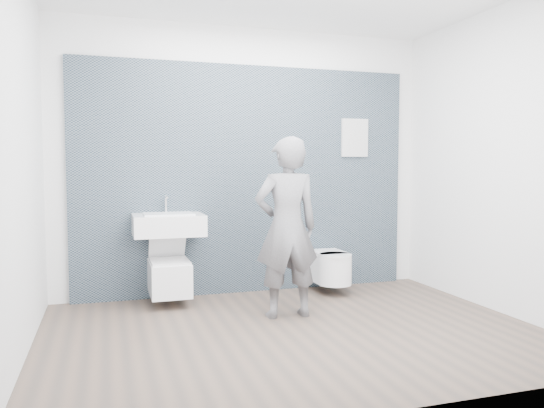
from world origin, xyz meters
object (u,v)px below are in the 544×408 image
object	(u,v)px
toilet_square	(169,275)
toilet_rounded	(331,267)
visitor	(287,227)
washbasin	(168,224)

from	to	relation	value
toilet_square	toilet_rounded	world-z (taller)	toilet_square
toilet_square	visitor	bearing A→B (deg)	-37.80
washbasin	toilet_rounded	world-z (taller)	washbasin
washbasin	visitor	distance (m)	1.22
washbasin	visitor	size ratio (longest dim) A/B	0.42
toilet_square	washbasin	bearing A→B (deg)	90.00
toilet_square	toilet_rounded	bearing A→B (deg)	-0.97
toilet_rounded	visitor	world-z (taller)	visitor
washbasin	toilet_rounded	xyz separation A→B (m)	(1.69, -0.05, -0.51)
washbasin	toilet_rounded	bearing A→B (deg)	-1.59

